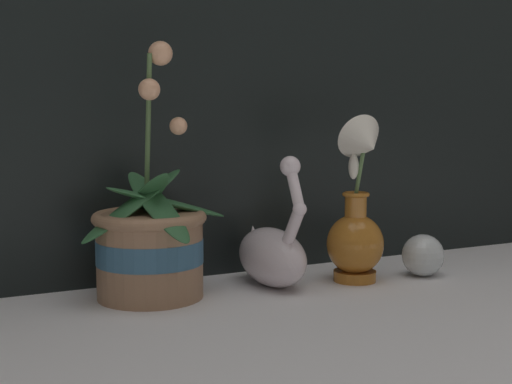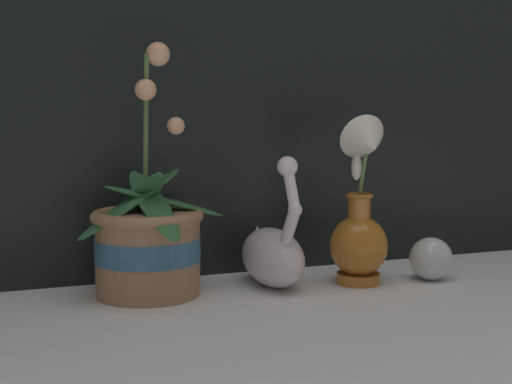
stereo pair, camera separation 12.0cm
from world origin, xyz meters
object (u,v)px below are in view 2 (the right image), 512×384
Objects in this scene: glass_sphere at (431,259)px; orchid_potted_plant at (148,241)px; swan_figurine at (272,253)px; blue_vase at (361,224)px.

orchid_potted_plant is at bearing 171.51° from glass_sphere.
glass_sphere is at bearing -11.72° from swan_figurine.
glass_sphere is at bearing -6.90° from blue_vase.
glass_sphere is (0.13, -0.02, -0.07)m from blue_vase.
orchid_potted_plant reaches higher than swan_figurine.
swan_figurine is 0.77× the size of blue_vase.
swan_figurine is at bearing 164.04° from blue_vase.
orchid_potted_plant is 1.79× the size of swan_figurine.
swan_figurine reaches higher than glass_sphere.
blue_vase reaches higher than swan_figurine.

